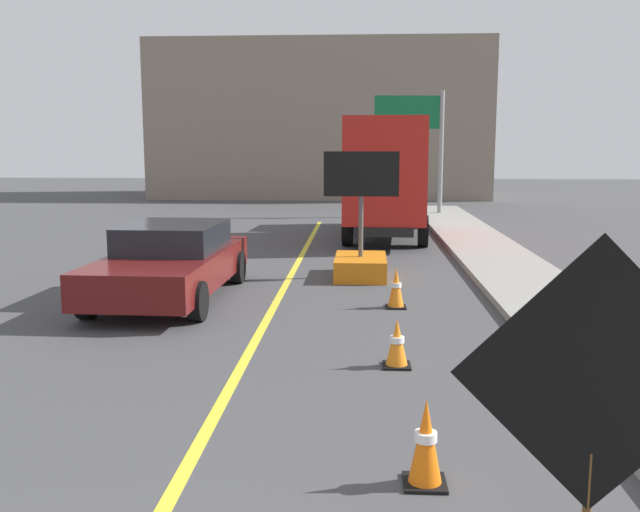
{
  "coord_description": "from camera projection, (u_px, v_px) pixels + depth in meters",
  "views": [
    {
      "loc": [
        1.51,
        -2.04,
        2.8
      ],
      "look_at": [
        1.14,
        4.37,
        1.8
      ],
      "focal_mm": 39.34,
      "sensor_mm": 36.0,
      "label": 1
    }
  ],
  "objects": [
    {
      "name": "box_truck",
      "position": [
        387.0,
        176.0,
        21.47
      ],
      "size": [
        2.73,
        7.55,
        3.6
      ],
      "color": "black",
      "rests_on": "ground"
    },
    {
      "name": "traffic_cone_mid_lane",
      "position": [
        397.0,
        343.0,
        8.97
      ],
      "size": [
        0.36,
        0.36,
        0.63
      ],
      "color": "black",
      "rests_on": "ground"
    },
    {
      "name": "lane_center_stripe",
      "position": [
        233.0,
        381.0,
        8.45
      ],
      "size": [
        0.14,
        36.0,
        0.01
      ],
      "primitive_type": "cube",
      "color": "yellow",
      "rests_on": "ground"
    },
    {
      "name": "traffic_cone_near_sign",
      "position": [
        426.0,
        443.0,
        5.82
      ],
      "size": [
        0.36,
        0.36,
        0.75
      ],
      "color": "black",
      "rests_on": "ground"
    },
    {
      "name": "roadwork_sign",
      "position": [
        595.0,
        383.0,
        3.99
      ],
      "size": [
        1.63,
        0.08,
        2.33
      ],
      "color": "#593819",
      "rests_on": "ground"
    },
    {
      "name": "pickup_car",
      "position": [
        171.0,
        261.0,
        12.98
      ],
      "size": [
        2.18,
        4.94,
        1.38
      ],
      "color": "#591414",
      "rests_on": "ground"
    },
    {
      "name": "traffic_cone_far_lane",
      "position": [
        396.0,
        288.0,
        12.25
      ],
      "size": [
        0.36,
        0.36,
        0.71
      ],
      "color": "black",
      "rests_on": "ground"
    },
    {
      "name": "far_building_block",
      "position": [
        321.0,
        122.0,
        39.85
      ],
      "size": [
        18.19,
        7.99,
        8.37
      ],
      "primitive_type": "cube",
      "color": "gray",
      "rests_on": "ground"
    },
    {
      "name": "highway_guide_sign",
      "position": [
        422.0,
        131.0,
        27.97
      ],
      "size": [
        2.78,
        0.32,
        5.0
      ],
      "color": "gray",
      "rests_on": "ground"
    },
    {
      "name": "arrow_board_trailer",
      "position": [
        361.0,
        255.0,
        15.13
      ],
      "size": [
        1.6,
        1.81,
        2.7
      ],
      "color": "orange",
      "rests_on": "ground"
    }
  ]
}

